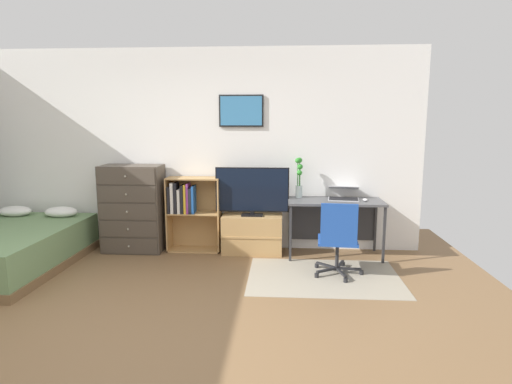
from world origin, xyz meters
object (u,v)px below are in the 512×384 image
Objects in this scene: tv_stand at (252,234)px; office_chair at (338,237)px; bed at (5,248)px; desk at (334,210)px; television at (252,192)px; bamboo_vase at (299,178)px; dresser at (133,208)px; bookshelf at (189,207)px; laptop at (344,194)px; computer_mouse at (365,200)px.

tv_stand is 1.34m from office_chair.
bed is 1.66× the size of desk.
television is (2.91, 0.78, 0.59)m from bed.
tv_stand is at bearing -173.34° from bamboo_vase.
dresser is 1.47× the size of tv_stand.
bed is 2.01× the size of bookshelf.
dresser is 2.81m from laptop.
bookshelf is at bearing 4.90° from dresser.
bookshelf is (2.05, 0.85, 0.35)m from bed.
dresser is at bearing 31.50° from bed.
dresser is 2.51× the size of laptop.
dresser is at bearing -179.46° from tv_stand.
office_chair is 1.85× the size of laptop.
laptop is 0.87× the size of bamboo_vase.
office_chair is 1.13m from bamboo_vase.
dresser is 1.21× the size of television.
dresser reaches higher than computer_mouse.
television is 1.12× the size of office_chair.
laptop is at bearing 20.30° from desk.
dresser reaches higher than television.
bookshelf is at bearing 176.02° from computer_mouse.
bed is at bearing -164.58° from tv_stand.
bookshelf is 1.94m from desk.
desk is 11.61× the size of computer_mouse.
bookshelf is at bearing -179.12° from bamboo_vase.
laptop is at bearing -3.22° from bamboo_vase.
bed is 3.78× the size of bamboo_vase.
office_chair is 8.27× the size of computer_mouse.
laptop reaches higher than desk.
desk is 0.62m from bamboo_vase.
television is 1.19m from laptop.
television is at bearing 176.48° from computer_mouse.
bed is at bearing -164.99° from television.
dresser reaches higher than laptop.
office_chair is (1.02, -0.81, -0.37)m from television.
bed is 1.72× the size of dresser.
laptop is at bearing 83.60° from office_chair.
bamboo_vase reaches higher than dresser.
bamboo_vase is (-0.58, 0.03, 0.19)m from laptop.
desk is (1.93, -0.05, 0.00)m from bookshelf.
laptop is (2.80, 0.05, 0.22)m from dresser.
office_chair is 0.89m from computer_mouse.
bamboo_vase is at bearing 119.02° from office_chair.
tv_stand is 0.97m from bamboo_vase.
bamboo_vase is (-0.46, 0.08, 0.40)m from desk.
laptop is (0.12, 0.04, 0.21)m from desk.
dresser is 2.76m from office_chair.
television reaches higher than tv_stand.
dresser is 2.19× the size of bamboo_vase.
desk is 0.24m from laptop.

